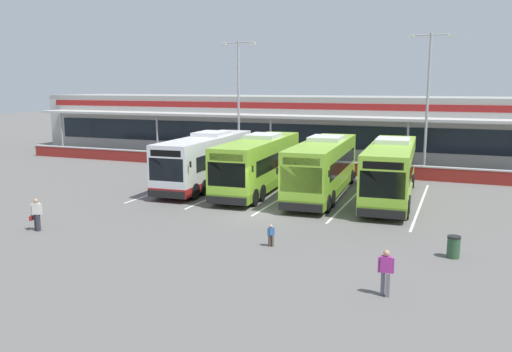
% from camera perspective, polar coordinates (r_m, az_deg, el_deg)
% --- Properties ---
extents(ground_plane, '(200.00, 200.00, 0.00)m').
position_cam_1_polar(ground_plane, '(28.83, -0.12, -4.23)').
color(ground_plane, '#605E5B').
extents(terminal_building, '(70.00, 13.00, 6.00)m').
position_cam_1_polar(terminal_building, '(54.01, 10.67, 5.47)').
color(terminal_building, '#B7B7B2').
rests_on(terminal_building, ground).
extents(red_barrier_wall, '(60.00, 0.40, 1.10)m').
position_cam_1_polar(red_barrier_wall, '(42.26, 7.25, 1.00)').
color(red_barrier_wall, maroon).
rests_on(red_barrier_wall, ground).
extents(coach_bus_leftmost, '(3.47, 12.28, 3.78)m').
position_cam_1_polar(coach_bus_leftmost, '(37.00, -5.49, 1.70)').
color(coach_bus_leftmost, silver).
rests_on(coach_bus_leftmost, ground).
extents(coach_bus_left_centre, '(3.47, 12.28, 3.78)m').
position_cam_1_polar(coach_bus_left_centre, '(35.12, 0.35, 1.30)').
color(coach_bus_left_centre, '#8CC633').
rests_on(coach_bus_left_centre, ground).
extents(coach_bus_centre, '(3.47, 12.28, 3.78)m').
position_cam_1_polar(coach_bus_centre, '(33.77, 7.38, 0.87)').
color(coach_bus_centre, '#8CC633').
rests_on(coach_bus_centre, ground).
extents(coach_bus_right_centre, '(3.47, 12.28, 3.78)m').
position_cam_1_polar(coach_bus_right_centre, '(33.16, 14.65, 0.46)').
color(coach_bus_right_centre, '#8CC633').
rests_on(coach_bus_right_centre, ground).
extents(bay_stripe_far_west, '(0.14, 13.00, 0.01)m').
position_cam_1_polar(bay_stripe_far_west, '(37.74, -8.57, -0.95)').
color(bay_stripe_far_west, silver).
rests_on(bay_stripe_far_west, ground).
extents(bay_stripe_west, '(0.14, 13.00, 0.01)m').
position_cam_1_polar(bay_stripe_west, '(35.83, -2.76, -1.43)').
color(bay_stripe_west, silver).
rests_on(bay_stripe_west, ground).
extents(bay_stripe_mid_west, '(0.14, 13.00, 0.01)m').
position_cam_1_polar(bay_stripe_mid_west, '(34.32, 3.63, -1.95)').
color(bay_stripe_mid_west, silver).
rests_on(bay_stripe_mid_west, ground).
extents(bay_stripe_centre, '(0.14, 13.00, 0.01)m').
position_cam_1_polar(bay_stripe_centre, '(33.28, 10.52, -2.47)').
color(bay_stripe_centre, silver).
rests_on(bay_stripe_centre, ground).
extents(bay_stripe_mid_east, '(0.14, 13.00, 0.01)m').
position_cam_1_polar(bay_stripe_mid_east, '(32.76, 17.74, -2.98)').
color(bay_stripe_mid_east, silver).
rests_on(bay_stripe_mid_east, ground).
extents(pedestrian_with_handbag, '(0.65, 0.40, 1.62)m').
position_cam_1_polar(pedestrian_with_handbag, '(27.59, -23.12, -3.86)').
color(pedestrian_with_handbag, '#33333D').
rests_on(pedestrian_with_handbag, ground).
extents(pedestrian_in_dark_coat, '(0.54, 0.30, 1.62)m').
position_cam_1_polar(pedestrian_in_dark_coat, '(18.26, 14.15, -10.17)').
color(pedestrian_in_dark_coat, slate).
rests_on(pedestrian_in_dark_coat, ground).
extents(pedestrian_child, '(0.27, 0.28, 1.00)m').
position_cam_1_polar(pedestrian_child, '(23.04, 1.67, -6.50)').
color(pedestrian_child, '#4C4238').
rests_on(pedestrian_child, ground).
extents(lamp_post_west, '(3.24, 0.28, 11.00)m').
position_cam_1_polar(lamp_post_west, '(47.01, -1.95, 8.99)').
color(lamp_post_west, '#9E9EA3').
rests_on(lamp_post_west, ground).
extents(lamp_post_centre, '(3.24, 0.28, 11.00)m').
position_cam_1_polar(lamp_post_centre, '(42.22, 18.46, 8.39)').
color(lamp_post_centre, '#9E9EA3').
rests_on(lamp_post_centre, ground).
extents(litter_bin, '(0.54, 0.54, 0.93)m').
position_cam_1_polar(litter_bin, '(23.09, 21.00, -7.32)').
color(litter_bin, '#2D5133').
rests_on(litter_bin, ground).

